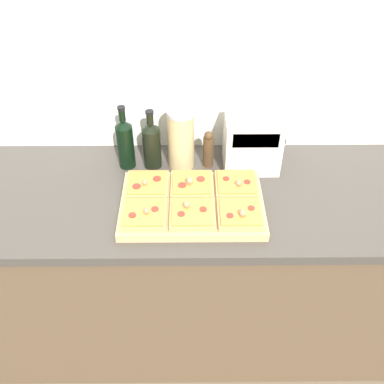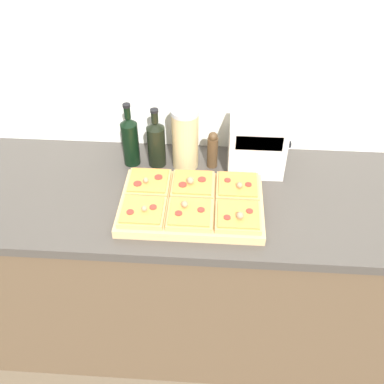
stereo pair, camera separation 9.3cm
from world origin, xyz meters
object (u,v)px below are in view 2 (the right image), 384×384
at_px(pepper_mill, 213,150).
at_px(toaster_oven, 257,145).
at_px(cutting_board, 191,205).
at_px(olive_oil_bottle, 130,140).
at_px(grain_jar_tall, 185,138).
at_px(wine_bottle, 156,142).

height_order(pepper_mill, toaster_oven, toaster_oven).
distance_m(cutting_board, pepper_mill, 0.29).
relative_size(cutting_board, olive_oil_bottle, 1.89).
height_order(olive_oil_bottle, grain_jar_tall, olive_oil_bottle).
bearing_deg(toaster_oven, olive_oil_bottle, 179.91).
bearing_deg(wine_bottle, cutting_board, -58.74).
bearing_deg(olive_oil_bottle, toaster_oven, -0.09).
height_order(olive_oil_bottle, toaster_oven, olive_oil_bottle).
bearing_deg(toaster_oven, pepper_mill, 179.73).
xyz_separation_m(wine_bottle, pepper_mill, (0.23, 0.00, -0.03)).
bearing_deg(olive_oil_bottle, pepper_mill, 0.00).
relative_size(cutting_board, wine_bottle, 2.03).
bearing_deg(grain_jar_tall, toaster_oven, -0.17).
distance_m(wine_bottle, pepper_mill, 0.23).
distance_m(wine_bottle, toaster_oven, 0.41).
xyz_separation_m(olive_oil_bottle, pepper_mill, (0.34, 0.00, -0.03)).
relative_size(grain_jar_tall, toaster_oven, 1.07).
height_order(cutting_board, grain_jar_tall, grain_jar_tall).
relative_size(olive_oil_bottle, pepper_mill, 1.69).
xyz_separation_m(wine_bottle, grain_jar_tall, (0.12, 0.00, 0.03)).
distance_m(cutting_board, toaster_oven, 0.38).
bearing_deg(toaster_oven, cutting_board, -132.70).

